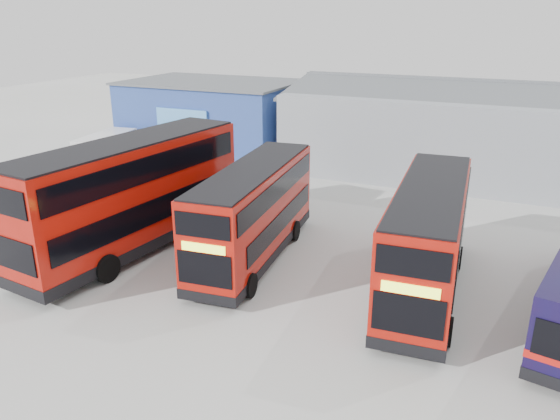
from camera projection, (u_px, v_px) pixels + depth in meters
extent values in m
plane|color=#ADADA8|center=(293.00, 288.00, 20.52)|extent=(120.00, 120.00, 0.00)
cube|color=navy|center=(213.00, 117.00, 40.49)|extent=(12.00, 8.00, 5.00)
cube|color=#55595E|center=(212.00, 82.00, 39.62)|extent=(12.30, 8.30, 0.15)
cube|color=#56A6F5|center=(182.00, 119.00, 36.80)|extent=(3.96, 0.15, 1.40)
cube|color=#8E939B|center=(537.00, 137.00, 33.80)|extent=(30.00, 12.00, 5.00)
cube|color=#55595E|center=(545.00, 99.00, 30.46)|extent=(30.50, 6.33, 1.29)
cube|color=#55595E|center=(544.00, 87.00, 35.27)|extent=(30.50, 6.33, 1.29)
cube|color=#B1130A|center=(131.00, 193.00, 23.12)|extent=(4.00, 11.57, 4.37)
cube|color=black|center=(136.00, 236.00, 23.79)|extent=(4.04, 11.62, 0.49)
cube|color=black|center=(149.00, 213.00, 22.29)|extent=(1.17, 9.55, 1.03)
cube|color=black|center=(102.00, 202.00, 23.60)|extent=(1.17, 9.55, 1.03)
cube|color=black|center=(153.00, 167.00, 22.02)|extent=(1.29, 10.62, 1.03)
cube|color=black|center=(105.00, 159.00, 23.33)|extent=(1.29, 10.62, 1.03)
cube|color=black|center=(214.00, 175.00, 27.94)|extent=(2.42, 0.34, 1.46)
cube|color=black|center=(212.00, 138.00, 27.28)|extent=(2.42, 0.34, 1.03)
cube|color=#E6FF35|center=(213.00, 157.00, 27.62)|extent=(1.94, 0.27, 0.38)
cube|color=black|center=(12.00, 255.00, 18.73)|extent=(2.37, 0.33, 1.19)
cube|color=black|center=(3.00, 201.00, 18.07)|extent=(2.37, 0.33, 0.97)
cube|color=black|center=(126.00, 142.00, 22.37)|extent=(3.82, 11.39, 0.11)
cylinder|color=black|center=(214.00, 215.00, 26.37)|extent=(0.47, 1.16, 1.12)
cylinder|color=black|center=(173.00, 206.00, 27.61)|extent=(0.47, 1.16, 1.12)
cylinder|color=black|center=(106.00, 268.00, 20.87)|extent=(0.47, 1.16, 1.12)
cylinder|color=black|center=(61.00, 254.00, 22.11)|extent=(0.47, 1.16, 1.12)
cube|color=#B1130A|center=(254.00, 211.00, 22.41)|extent=(3.11, 9.46, 3.58)
cube|color=black|center=(254.00, 247.00, 22.96)|extent=(3.15, 9.50, 0.40)
cube|color=black|center=(232.00, 215.00, 23.20)|extent=(0.81, 7.84, 0.84)
cube|color=black|center=(282.00, 221.00, 22.53)|extent=(0.81, 7.84, 0.84)
cube|color=black|center=(228.00, 183.00, 22.37)|extent=(0.90, 8.72, 0.84)
cube|color=black|center=(279.00, 188.00, 21.71)|extent=(0.90, 8.72, 0.84)
cube|color=black|center=(204.00, 270.00, 18.42)|extent=(1.99, 0.24, 1.19)
cube|color=black|center=(202.00, 226.00, 17.88)|extent=(1.99, 0.24, 0.84)
cube|color=#E6FF35|center=(203.00, 248.00, 18.14)|extent=(1.59, 0.19, 0.31)
cube|color=black|center=(288.00, 190.00, 26.74)|extent=(1.94, 0.23, 0.97)
cube|color=black|center=(288.00, 158.00, 26.20)|extent=(1.94, 0.23, 0.80)
cube|color=black|center=(253.00, 168.00, 21.79)|extent=(2.96, 9.32, 0.09)
cylinder|color=black|center=(197.00, 277.00, 20.40)|extent=(0.37, 0.94, 0.92)
cylinder|color=black|center=(250.00, 285.00, 19.77)|extent=(0.37, 0.94, 0.92)
cylinder|color=black|center=(251.00, 225.00, 25.37)|extent=(0.37, 0.94, 0.92)
cylinder|color=black|center=(294.00, 231.00, 24.74)|extent=(0.37, 0.94, 0.92)
cube|color=#B1130A|center=(427.00, 237.00, 19.60)|extent=(2.92, 9.73, 3.70)
cube|color=black|center=(423.00, 279.00, 20.17)|extent=(2.96, 9.77, 0.41)
cube|color=black|center=(396.00, 240.00, 20.45)|extent=(0.59, 8.12, 0.87)
cube|color=black|center=(460.00, 249.00, 19.70)|extent=(0.59, 8.12, 0.87)
cube|color=black|center=(397.00, 204.00, 19.60)|extent=(0.65, 9.03, 0.87)
cube|color=black|center=(465.00, 212.00, 18.85)|extent=(0.65, 9.03, 0.87)
cube|color=black|center=(408.00, 315.00, 15.53)|extent=(2.05, 0.18, 1.23)
cube|color=black|center=(413.00, 263.00, 14.97)|extent=(2.05, 0.18, 0.87)
cube|color=#E6FF35|center=(410.00, 290.00, 15.24)|extent=(1.64, 0.15, 0.32)
cube|color=black|center=(438.00, 208.00, 24.03)|extent=(2.01, 0.18, 1.01)
cube|color=black|center=(442.00, 173.00, 23.47)|extent=(2.01, 0.18, 0.82)
cube|color=black|center=(432.00, 188.00, 18.97)|extent=(2.78, 9.58, 0.09)
cylinder|color=black|center=(377.00, 319.00, 17.59)|extent=(0.36, 0.97, 0.95)
cylinder|color=black|center=(447.00, 331.00, 16.88)|extent=(0.36, 0.97, 0.95)
cylinder|color=black|center=(403.00, 250.00, 22.67)|extent=(0.36, 0.97, 0.95)
cylinder|color=black|center=(458.00, 258.00, 21.96)|extent=(0.36, 0.97, 0.95)
cylinder|color=black|center=(539.00, 335.00, 16.65)|extent=(0.49, 1.03, 0.99)
cube|color=white|center=(107.00, 148.00, 36.65)|extent=(2.62, 5.11, 1.85)
cube|color=black|center=(84.00, 152.00, 34.32)|extent=(1.75, 0.30, 0.68)
cube|color=black|center=(79.00, 148.00, 35.39)|extent=(0.17, 0.88, 0.59)
cube|color=black|center=(106.00, 150.00, 34.88)|extent=(0.17, 0.88, 0.59)
cylinder|color=black|center=(81.00, 166.00, 35.68)|extent=(0.33, 0.73, 0.70)
cylinder|color=black|center=(106.00, 168.00, 35.20)|extent=(0.33, 0.73, 0.70)
cylinder|color=black|center=(109.00, 154.00, 38.69)|extent=(0.33, 0.73, 0.70)
cylinder|color=black|center=(133.00, 156.00, 38.20)|extent=(0.33, 0.73, 0.70)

